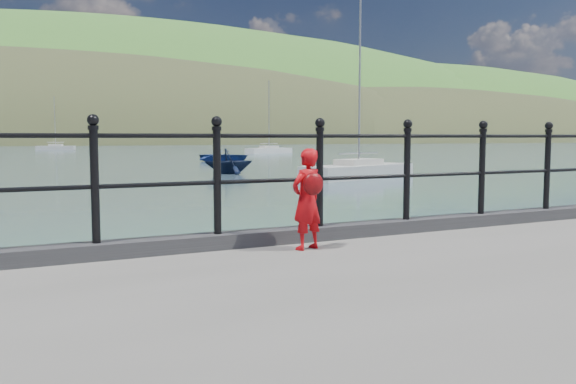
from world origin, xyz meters
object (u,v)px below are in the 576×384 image
launch_navy (229,161)px  sailboat_far (269,151)px  sailboat_near (359,172)px  sailboat_deep (56,148)px  railing (271,167)px  launch_blue (225,156)px  child (307,198)px

launch_navy → sailboat_far: bearing=-23.7°
launch_navy → sailboat_far: 45.02m
sailboat_far → sailboat_near: (-16.63, -46.18, -0.00)m
sailboat_deep → sailboat_far: 40.24m
railing → sailboat_near: sailboat_near is taller
launch_blue → sailboat_near: bearing=-130.3°
child → sailboat_near: size_ratio=0.11×
launch_blue → launch_navy: 18.11m
sailboat_near → launch_blue: bearing=67.3°
launch_navy → sailboat_deep: 72.85m
railing → launch_navy: 29.01m
railing → child: size_ratio=17.75×
sailboat_deep → sailboat_near: size_ratio=0.92×
sailboat_deep → sailboat_far: (22.81, -33.15, 0.00)m
railing → sailboat_near: 25.47m
sailboat_deep → child: bearing=-75.1°
child → launch_blue: child is taller
launch_blue → sailboat_deep: sailboat_deep is taller
sailboat_far → sailboat_near: sailboat_near is taller
child → launch_navy: 29.38m
launch_navy → sailboat_near: sailboat_near is taller
railing → child: bearing=-69.0°
child → sailboat_deep: sailboat_deep is taller
sailboat_deep → sailboat_near: (6.19, -79.33, -0.00)m
launch_blue → sailboat_near: sailboat_near is taller
launch_blue → railing: bearing=-146.8°
railing → launch_navy: size_ratio=6.46×
child → sailboat_deep: (8.49, 100.44, -1.18)m
sailboat_near → sailboat_deep: bearing=75.8°
railing → sailboat_near: (14.85, 20.63, -1.48)m
child → launch_navy: child is taller
launch_navy → railing: bearing=163.9°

